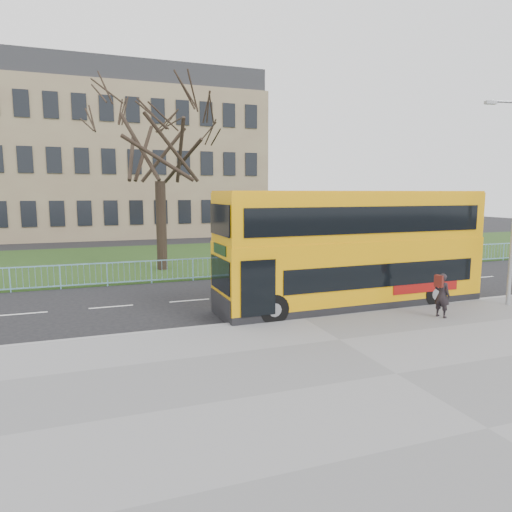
{
  "coord_description": "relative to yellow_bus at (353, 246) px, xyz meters",
  "views": [
    {
      "loc": [
        -6.46,
        -15.17,
        4.29
      ],
      "look_at": [
        -0.71,
        1.0,
        1.89
      ],
      "focal_mm": 32.0,
      "sensor_mm": 36.0,
      "label": 1
    }
  ],
  "objects": [
    {
      "name": "ground",
      "position": [
        -2.57,
        0.51,
        -2.3
      ],
      "size": [
        120.0,
        120.0,
        0.0
      ],
      "primitive_type": "plane",
      "color": "black",
      "rests_on": "ground"
    },
    {
      "name": "pavement",
      "position": [
        -2.57,
        -6.24,
        -2.24
      ],
      "size": [
        80.0,
        10.5,
        0.12
      ],
      "primitive_type": "cube",
      "color": "slate",
      "rests_on": "ground"
    },
    {
      "name": "kerb",
      "position": [
        -2.57,
        -1.04,
        -2.23
      ],
      "size": [
        80.0,
        0.2,
        0.14
      ],
      "primitive_type": "cube",
      "color": "gray",
      "rests_on": "ground"
    },
    {
      "name": "grass_verge",
      "position": [
        -2.57,
        14.81,
        -2.26
      ],
      "size": [
        80.0,
        15.4,
        0.08
      ],
      "primitive_type": "cube",
      "color": "#1F3A15",
      "rests_on": "ground"
    },
    {
      "name": "guard_railing",
      "position": [
        -2.57,
        7.11,
        -1.75
      ],
      "size": [
        40.0,
        0.12,
        1.1
      ],
      "primitive_type": null,
      "color": "#80C0E3",
      "rests_on": "ground"
    },
    {
      "name": "bare_tree",
      "position": [
        -5.57,
        10.51,
        3.51
      ],
      "size": [
        8.02,
        8.02,
        11.46
      ],
      "primitive_type": null,
      "color": "black",
      "rests_on": "grass_verge"
    },
    {
      "name": "civic_building",
      "position": [
        -7.57,
        35.51,
        4.7
      ],
      "size": [
        30.0,
        15.0,
        14.0
      ],
      "primitive_type": "cube",
      "color": "#826A52",
      "rests_on": "ground"
    },
    {
      "name": "yellow_bus",
      "position": [
        0.0,
        0.0,
        0.0
      ],
      "size": [
        10.29,
        2.68,
        4.29
      ],
      "rotation": [
        0.0,
        0.0,
        0.02
      ],
      "color": "#E69D09",
      "rests_on": "ground"
    },
    {
      "name": "pedestrian",
      "position": [
        1.87,
        -2.65,
        -1.43
      ],
      "size": [
        0.52,
        0.63,
        1.5
      ],
      "primitive_type": "imported",
      "rotation": [
        0.0,
        0.0,
        1.91
      ],
      "color": "black",
      "rests_on": "pavement"
    }
  ]
}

